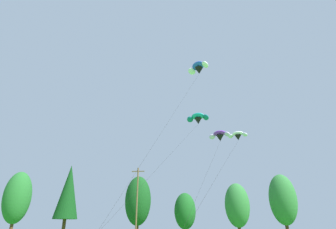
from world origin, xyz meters
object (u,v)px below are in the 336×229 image
at_px(parafoil_kite_mid_purple, 220,136).
at_px(parafoil_kite_far_teal, 198,118).
at_px(utility_pole, 137,202).
at_px(parafoil_kite_low_white, 238,136).
at_px(parafoil_kite_high_blue_white, 198,68).

relative_size(parafoil_kite_mid_purple, parafoil_kite_far_teal, 1.05).
bearing_deg(utility_pole, parafoil_kite_low_white, -32.70).
bearing_deg(parafoil_kite_mid_purple, parafoil_kite_far_teal, 150.31).
distance_m(parafoil_kite_high_blue_white, parafoil_kite_far_teal, 8.66).
bearing_deg(parafoil_kite_high_blue_white, parafoil_kite_mid_purple, 57.78).
height_order(parafoil_kite_high_blue_white, parafoil_kite_low_white, parafoil_kite_high_blue_white).
bearing_deg(parafoil_kite_high_blue_white, utility_pole, 139.11).
bearing_deg(parafoil_kite_far_teal, utility_pole, 162.12).
distance_m(parafoil_kite_mid_purple, parafoil_kite_low_white, 5.67).
bearing_deg(utility_pole, parafoil_kite_far_teal, -17.88).
xyz_separation_m(parafoil_kite_mid_purple, parafoil_kite_low_white, (2.08, -5.00, -1.67)).
xyz_separation_m(utility_pole, parafoil_kite_high_blue_white, (11.25, -9.74, 18.97)).
bearing_deg(parafoil_kite_low_white, parafoil_kite_high_blue_white, 172.96).
xyz_separation_m(utility_pole, parafoil_kite_far_teal, (10.74, -3.47, 13.02)).
distance_m(utility_pole, parafoil_kite_high_blue_white, 24.11).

